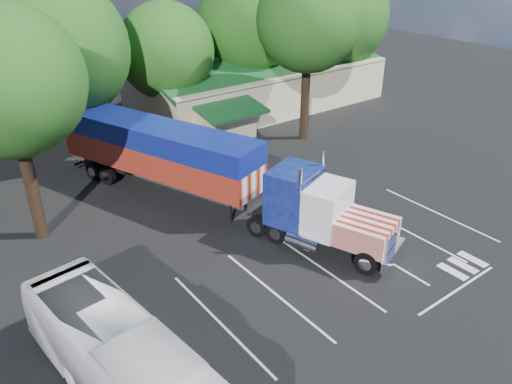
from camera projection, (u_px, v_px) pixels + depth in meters
ground at (254, 222)px, 29.64m from camera, size 120.00×120.00×0.00m
event_hall at (258, 84)px, 48.58m from camera, size 24.20×14.12×5.55m
tree_row_c at (58, 50)px, 34.74m from camera, size 10.00×10.00×13.05m
tree_row_d at (166, 51)px, 41.14m from camera, size 8.00×8.00×10.60m
tree_row_e at (250, 21)px, 45.61m from camera, size 9.60×9.60×12.90m
tree_row_f at (337, 16)px, 50.23m from camera, size 10.40×10.40×13.00m
tree_near_left at (7, 82)px, 24.22m from camera, size 7.60×7.60×12.65m
tree_near_right at (309, 20)px, 37.44m from camera, size 8.00×8.00×13.50m
semi_truck at (196, 164)px, 30.40m from camera, size 10.65×22.78×4.87m
woman at (275, 200)px, 30.07m from camera, size 0.56×0.74×1.83m
bicycle at (259, 168)px, 35.37m from camera, size 0.66×1.60×0.82m
tour_bus at (134, 374)px, 17.22m from camera, size 4.29×12.46×3.40m
silver_sedan at (204, 127)px, 42.00m from camera, size 4.69×2.69×1.46m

